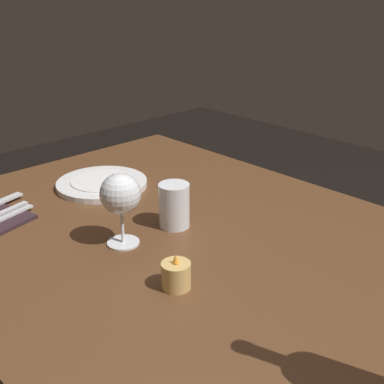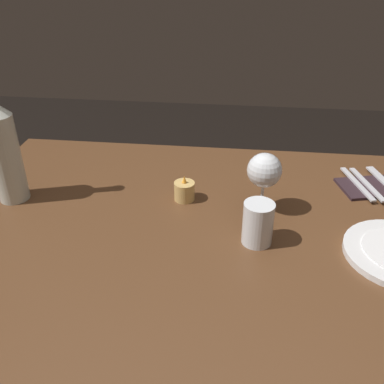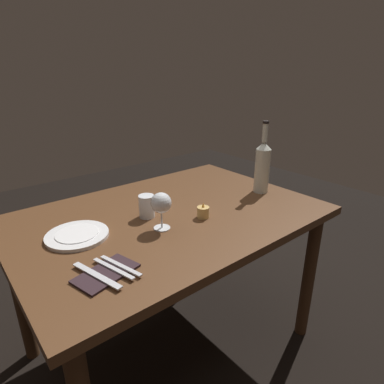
{
  "view_description": "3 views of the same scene",
  "coord_description": "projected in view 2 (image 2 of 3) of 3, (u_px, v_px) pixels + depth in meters",
  "views": [
    {
      "loc": [
        -0.65,
        0.63,
        1.24
      ],
      "look_at": [
        0.01,
        -0.0,
        0.85
      ],
      "focal_mm": 47.95,
      "sensor_mm": 36.0,
      "label": 1
    },
    {
      "loc": [
        0.04,
        -0.79,
        1.31
      ],
      "look_at": [
        -0.06,
        0.07,
        0.8
      ],
      "focal_mm": 40.11,
      "sensor_mm": 36.0,
      "label": 2
    },
    {
      "loc": [
        0.74,
        1.06,
        1.34
      ],
      "look_at": [
        -0.07,
        0.08,
        0.84
      ],
      "focal_mm": 30.33,
      "sensor_mm": 36.0,
      "label": 3
    }
  ],
  "objects": [
    {
      "name": "fork_inner",
      "position": [
        367.0,
        184.0,
        1.14
      ],
      "size": [
        0.06,
        0.18,
        0.0
      ],
      "color": "silver",
      "rests_on": "folded_napkin"
    },
    {
      "name": "wine_glass_left",
      "position": [
        264.0,
        171.0,
        0.99
      ],
      "size": [
        0.08,
        0.08,
        0.15
      ],
      "color": "white",
      "rests_on": "dining_table"
    },
    {
      "name": "votive_candle",
      "position": [
        184.0,
        191.0,
        1.08
      ],
      "size": [
        0.05,
        0.05,
        0.07
      ],
      "color": "#DBB266",
      "rests_on": "dining_table"
    },
    {
      "name": "folded_napkin",
      "position": [
        376.0,
        187.0,
        1.14
      ],
      "size": [
        0.21,
        0.15,
        0.01
      ],
      "color": "#2D1E23",
      "rests_on": "dining_table"
    },
    {
      "name": "wine_bottle",
      "position": [
        4.0,
        149.0,
        1.03
      ],
      "size": [
        0.07,
        0.07,
        0.36
      ],
      "color": "silver",
      "rests_on": "dining_table"
    },
    {
      "name": "fork_outer",
      "position": [
        357.0,
        184.0,
        1.14
      ],
      "size": [
        0.06,
        0.18,
        0.0
      ],
      "color": "silver",
      "rests_on": "folded_napkin"
    },
    {
      "name": "dining_table",
      "position": [
        213.0,
        262.0,
        1.02
      ],
      "size": [
        1.3,
        0.9,
        0.74
      ],
      "color": "#56351E",
      "rests_on": "ground"
    },
    {
      "name": "water_tumbler",
      "position": [
        258.0,
        225.0,
        0.92
      ],
      "size": [
        0.07,
        0.07,
        0.1
      ],
      "color": "white",
      "rests_on": "dining_table"
    }
  ]
}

